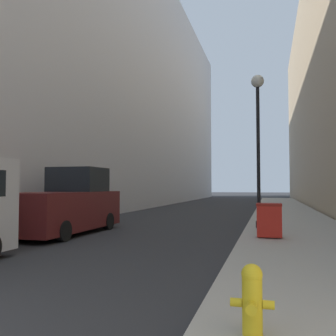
# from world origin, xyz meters

# --- Properties ---
(sidewalk_right) EXTENTS (3.74, 60.00, 0.14)m
(sidewalk_right) POSITION_xyz_m (5.50, 18.00, 0.07)
(sidewalk_right) COLOR #ADA89E
(sidewalk_right) RESTS_ON ground
(building_left_glass) EXTENTS (12.00, 60.00, 20.89)m
(building_left_glass) POSITION_xyz_m (-10.22, 26.00, 10.45)
(building_left_glass) COLOR #BCBCC1
(building_left_glass) RESTS_ON ground
(fire_hydrant) EXTENTS (0.45, 0.33, 0.73)m
(fire_hydrant) POSITION_xyz_m (4.32, 1.66, 0.52)
(fire_hydrant) COLOR yellow
(fire_hydrant) RESTS_ON sidewalk_right
(trash_bin) EXTENTS (0.74, 0.57, 1.02)m
(trash_bin) POSITION_xyz_m (4.49, 9.25, 0.67)
(trash_bin) COLOR red
(trash_bin) RESTS_ON sidewalk_right
(lamppost) EXTENTS (0.48, 0.48, 5.70)m
(lamppost) POSITION_xyz_m (4.13, 11.87, 4.07)
(lamppost) COLOR black
(lamppost) RESTS_ON sidewalk_right
(pickup_truck) EXTENTS (2.05, 5.24, 2.37)m
(pickup_truck) POSITION_xyz_m (-2.42, 9.54, 0.99)
(pickup_truck) COLOR #561919
(pickup_truck) RESTS_ON ground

